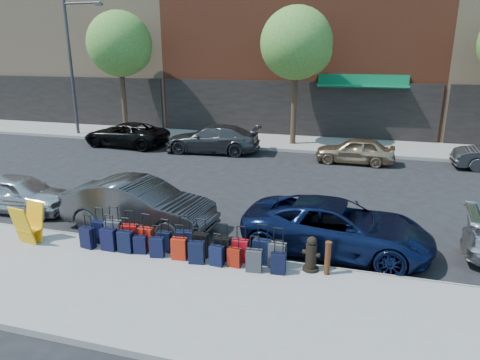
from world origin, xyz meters
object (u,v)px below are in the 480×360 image
(car_near_2, at_px, (337,227))
(car_far_2, at_px, (355,150))
(fire_hydrant, at_px, (311,255))
(display_rack, at_px, (29,224))
(car_far_0, at_px, (126,134))
(car_far_1, at_px, (212,139))
(streetlight, at_px, (73,59))
(suitcase_front_5, at_px, (184,243))
(car_near_1, at_px, (139,205))
(tree_left, at_px, (122,46))
(car_near_0, at_px, (20,193))
(bollard, at_px, (328,258))
(tree_center, at_px, (299,45))

(car_near_2, relative_size, car_far_2, 1.35)
(fire_hydrant, distance_m, display_rack, 7.56)
(car_far_0, distance_m, car_far_1, 5.17)
(display_rack, bearing_deg, car_far_0, 117.74)
(streetlight, distance_m, car_far_0, 6.18)
(suitcase_front_5, bearing_deg, car_near_1, 133.36)
(tree_left, relative_size, car_far_2, 1.99)
(display_rack, height_order, car_far_1, car_far_1)
(car_near_0, distance_m, car_near_1, 4.55)
(car_near_1, bearing_deg, car_far_1, 10.96)
(car_far_1, bearing_deg, tree_left, -116.99)
(tree_left, distance_m, car_near_0, 13.88)
(car_far_0, bearing_deg, suitcase_front_5, 39.87)
(bollard, distance_m, car_far_0, 16.88)
(bollard, height_order, car_far_0, car_far_0)
(car_far_1, bearing_deg, car_far_2, 83.51)
(tree_left, xyz_separation_m, car_near_0, (3.30, -12.61, -4.79))
(tree_left, xyz_separation_m, bollard, (13.51, -14.34, -4.84))
(car_far_0, bearing_deg, car_near_1, 36.06)
(suitcase_front_5, height_order, car_far_0, car_far_0)
(fire_hydrant, bearing_deg, tree_left, 147.52)
(fire_hydrant, height_order, car_far_1, car_far_1)
(car_near_1, height_order, car_far_2, car_near_1)
(bollard, xyz_separation_m, display_rack, (-7.93, -0.46, 0.11))
(fire_hydrant, bearing_deg, car_far_1, 134.60)
(tree_center, distance_m, display_rack, 16.29)
(fire_hydrant, distance_m, car_near_2, 1.61)
(car_far_2, bearing_deg, car_far_1, -91.12)
(display_rack, bearing_deg, car_near_2, 23.30)
(car_near_2, relative_size, car_far_1, 0.99)
(fire_hydrant, bearing_deg, car_near_0, -174.59)
(display_rack, bearing_deg, car_far_2, 63.86)
(car_near_0, distance_m, car_far_2, 14.23)
(suitcase_front_5, relative_size, car_near_0, 0.29)
(streetlight, bearing_deg, tree_left, 13.39)
(fire_hydrant, height_order, car_far_2, car_far_2)
(car_near_1, bearing_deg, car_near_0, 90.53)
(display_rack, height_order, car_far_2, car_far_2)
(car_near_1, relative_size, car_far_1, 0.92)
(suitcase_front_5, xyz_separation_m, car_near_0, (-6.62, 1.73, 0.15))
(tree_left, height_order, car_near_1, tree_left)
(car_near_2, xyz_separation_m, car_far_2, (0.20, 9.72, -0.06))
(display_rack, bearing_deg, fire_hydrant, 12.94)
(display_rack, bearing_deg, bollard, 12.04)
(car_near_0, height_order, car_far_0, car_far_0)
(car_near_0, relative_size, car_far_2, 1.01)
(bollard, distance_m, display_rack, 7.94)
(tree_center, relative_size, car_near_0, 1.98)
(car_near_0, bearing_deg, car_near_1, -95.25)
(fire_hydrant, bearing_deg, car_near_1, -179.89)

